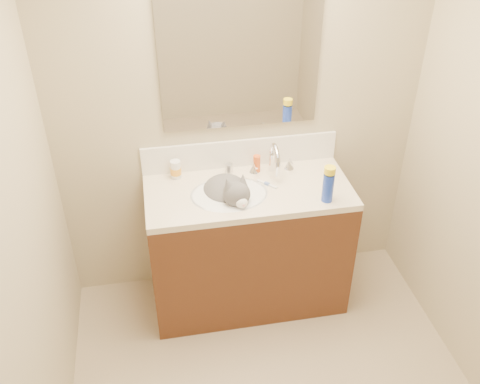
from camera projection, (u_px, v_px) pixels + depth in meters
name	position (u px, v px, depth m)	size (l,w,h in m)	color
room_shell	(302.00, 193.00, 1.95)	(2.24, 2.54, 2.52)	tan
vanity_cabinet	(248.00, 248.00, 3.35)	(1.20, 0.55, 0.82)	#4C2714
counter_slab	(249.00, 192.00, 3.11)	(1.20, 0.55, 0.04)	beige
basin	(229.00, 204.00, 3.09)	(0.45, 0.36, 0.14)	white
faucet	(274.00, 161.00, 3.19)	(0.28, 0.20, 0.21)	silver
cat	(228.00, 195.00, 3.10)	(0.39, 0.44, 0.32)	#535153
backsplash	(240.00, 153.00, 3.26)	(1.20, 0.02, 0.18)	white
mirror	(240.00, 60.00, 2.93)	(0.90, 0.02, 0.80)	white
pill_bottle	(176.00, 169.00, 3.17)	(0.06, 0.06, 0.11)	white
pill_label	(176.00, 171.00, 3.17)	(0.07, 0.07, 0.04)	gold
silver_jar	(229.00, 168.00, 3.24)	(0.05, 0.05, 0.05)	#B7B7BC
amber_bottle	(257.00, 164.00, 3.23)	(0.04, 0.04, 0.11)	#E3561A
toothbrush	(267.00, 184.00, 3.13)	(0.01, 0.14, 0.01)	white
toothbrush_head	(267.00, 184.00, 3.13)	(0.02, 0.03, 0.02)	#617ECE
spray_can	(328.00, 188.00, 2.96)	(0.06, 0.06, 0.17)	#1B3BC3
spray_cap	(330.00, 170.00, 2.89)	(0.06, 0.06, 0.04)	yellow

